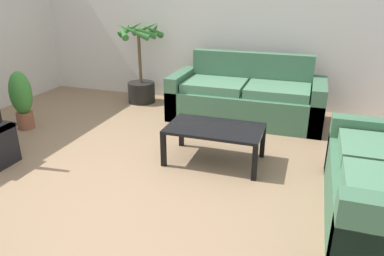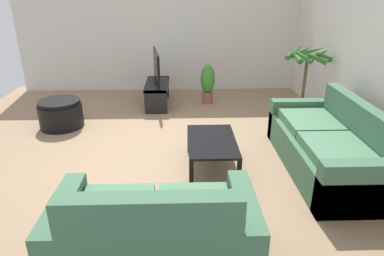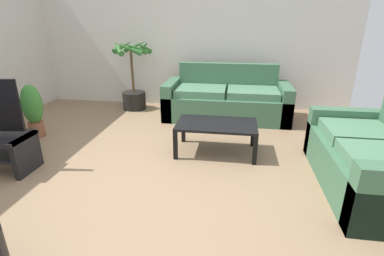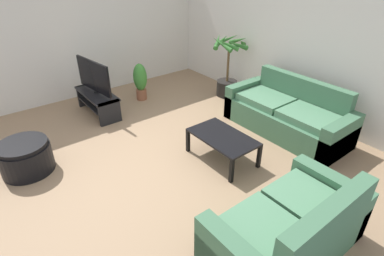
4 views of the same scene
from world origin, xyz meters
name	(u,v)px [view 2 (image 2 of 4)]	position (x,y,z in m)	size (l,w,h in m)	color
ground_plane	(151,147)	(0.00, 0.00, 0.00)	(6.60, 6.60, 0.00)	#937556
wall_back	(370,53)	(0.00, 3.00, 1.35)	(6.00, 0.06, 2.70)	silver
wall_left	(159,28)	(-3.00, 0.00, 1.35)	(0.06, 6.00, 2.70)	silver
couch_main	(327,148)	(0.72, 2.28, 0.30)	(2.11, 0.90, 0.90)	#3F6B4C
couch_loveseat	(155,235)	(2.28, 0.23, 0.30)	(0.90, 1.66, 0.90)	#3F6B4C
tv_stand	(157,91)	(-1.93, -0.01, 0.29)	(1.10, 0.45, 0.43)	black
tv	(157,67)	(-1.93, 0.00, 0.76)	(1.02, 0.18, 0.62)	black
coffee_table	(212,143)	(0.65, 0.84, 0.35)	(1.01, 0.60, 0.40)	black
potted_palm	(303,90)	(-1.04, 2.55, 0.54)	(0.78, 0.76, 1.30)	black
potted_plant_small	(208,82)	(-2.01, 0.98, 0.42)	(0.28, 0.28, 0.78)	brown
ottoman	(61,114)	(-0.84, -1.54, 0.23)	(0.70, 0.70, 0.46)	black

